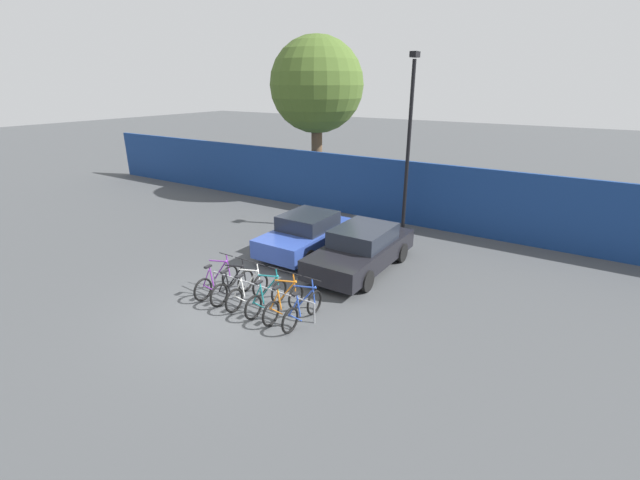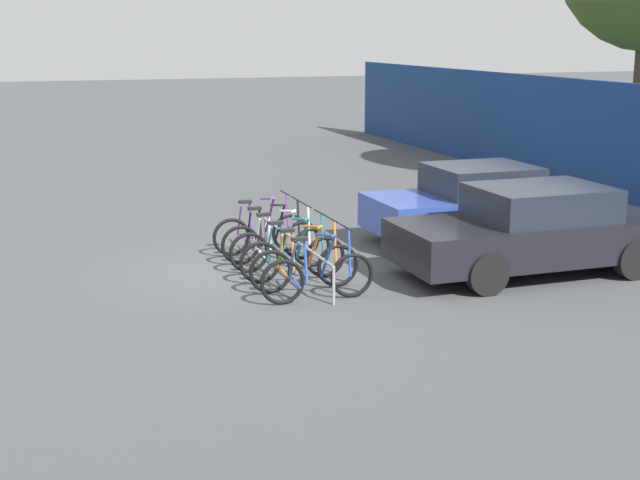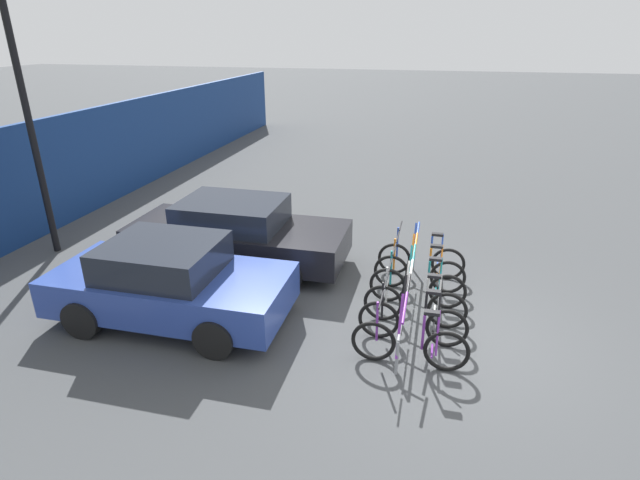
# 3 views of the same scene
# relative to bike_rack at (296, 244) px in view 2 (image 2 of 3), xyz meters

# --- Properties ---
(ground_plane) EXTENTS (120.00, 120.00, 0.00)m
(ground_plane) POSITION_rel_bike_rack_xyz_m (-0.56, -0.68, -0.48)
(ground_plane) COLOR #424447
(bike_rack) EXTENTS (3.52, 0.04, 0.57)m
(bike_rack) POSITION_rel_bike_rack_xyz_m (0.00, 0.00, 0.00)
(bike_rack) COLOR gray
(bike_rack) RESTS_ON ground
(bicycle_purple) EXTENTS (0.68, 1.71, 1.05)m
(bicycle_purple) POSITION_rel_bike_rack_xyz_m (-1.49, -0.15, -0.11)
(bicycle_purple) COLOR black
(bicycle_purple) RESTS_ON ground
(bicycle_black) EXTENTS (0.68, 1.71, 1.05)m
(bicycle_black) POSITION_rel_bike_rack_xyz_m (-0.87, -0.15, -0.11)
(bicycle_black) COLOR black
(bicycle_black) RESTS_ON ground
(bicycle_white) EXTENTS (0.68, 1.71, 1.05)m
(bicycle_white) POSITION_rel_bike_rack_xyz_m (-0.33, -0.15, -0.11)
(bicycle_white) COLOR black
(bicycle_white) RESTS_ON ground
(bicycle_teal) EXTENTS (0.68, 1.71, 1.05)m
(bicycle_teal) POSITION_rel_bike_rack_xyz_m (0.33, -0.15, -0.11)
(bicycle_teal) COLOR black
(bicycle_teal) RESTS_ON ground
(bicycle_orange) EXTENTS (0.68, 1.71, 1.05)m
(bicycle_orange) POSITION_rel_bike_rack_xyz_m (0.90, -0.15, -0.11)
(bicycle_orange) COLOR black
(bicycle_orange) RESTS_ON ground
(bicycle_blue) EXTENTS (0.68, 1.71, 1.05)m
(bicycle_blue) POSITION_rel_bike_rack_xyz_m (1.49, -0.15, -0.11)
(bicycle_blue) COLOR black
(bicycle_blue) RESTS_ON ground
(car_blue) EXTENTS (1.91, 3.92, 1.40)m
(car_blue) POSITION_rel_bike_rack_xyz_m (-1.12, 3.85, 0.21)
(car_blue) COLOR #2D479E
(car_blue) RESTS_ON ground
(car_black) EXTENTS (1.91, 4.45, 1.40)m
(car_black) POSITION_rel_bike_rack_xyz_m (1.18, 3.59, 0.21)
(car_black) COLOR black
(car_black) RESTS_ON ground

